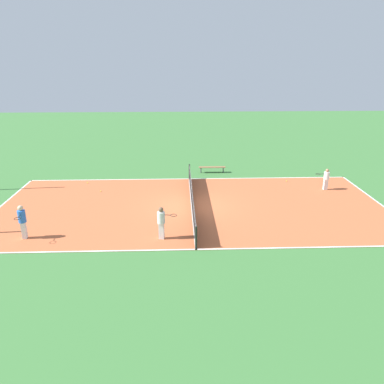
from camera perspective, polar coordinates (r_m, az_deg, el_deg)
ground_plane at (r=21.87m, az=0.00°, el=-2.22°), size 80.00×80.00×0.00m
court_surface at (r=21.87m, az=0.00°, el=-2.19°), size 10.54×22.47×0.02m
tennis_net at (r=21.66m, az=0.00°, el=-0.80°), size 10.34×0.10×1.09m
bench at (r=28.20m, az=3.08°, el=3.74°), size 0.36×1.99×0.45m
player_near_white at (r=25.83m, az=19.77°, el=2.02°), size 0.40×0.95×1.42m
player_far_white at (r=17.75m, az=-4.69°, el=-4.39°), size 0.46×0.97×1.63m
player_near_blue at (r=19.44m, az=-24.45°, el=-3.86°), size 0.96×0.42×1.69m
tennis_ball_left_sideline at (r=26.80m, az=-15.65°, el=1.38°), size 0.07×0.07×0.07m
tennis_ball_near_net at (r=26.99m, az=14.21°, el=1.64°), size 0.07×0.07×0.07m
tennis_ball_right_alley at (r=24.89m, az=-13.74°, el=0.13°), size 0.07×0.07×0.07m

